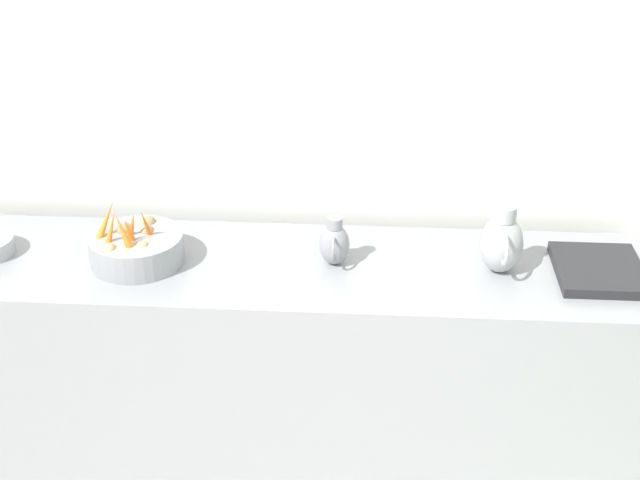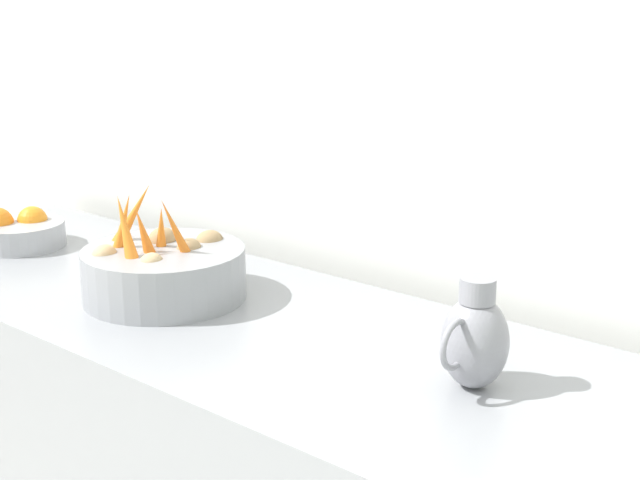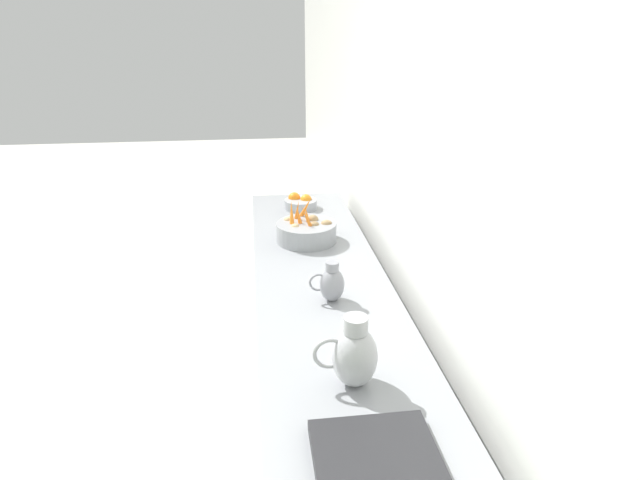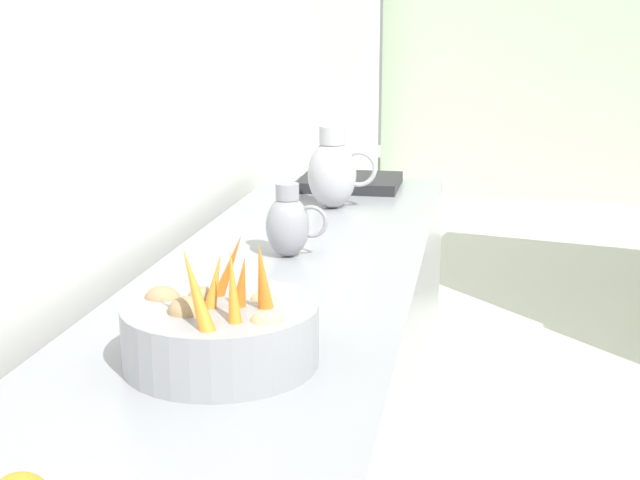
{
  "view_description": "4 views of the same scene",
  "coord_description": "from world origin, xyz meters",
  "views": [
    {
      "loc": [
        1.18,
        0.2,
        2.46
      ],
      "look_at": [
        -1.38,
        0.03,
        1.08
      ],
      "focal_mm": 49.18,
      "sensor_mm": 36.0,
      "label": 1
    },
    {
      "loc": [
        -0.41,
        0.7,
        1.5
      ],
      "look_at": [
        -1.45,
        -0.17,
        1.12
      ],
      "focal_mm": 48.69,
      "sensor_mm": 36.0,
      "label": 2
    },
    {
      "loc": [
        -1.23,
        2.06,
        1.99
      ],
      "look_at": [
        -1.52,
        -0.17,
        1.09
      ],
      "focal_mm": 29.39,
      "sensor_mm": 36.0,
      "label": 3
    },
    {
      "loc": [
        -1.09,
        -1.99,
        1.48
      ],
      "look_at": [
        -1.43,
        -0.1,
        0.99
      ],
      "focal_mm": 49.61,
      "sensor_mm": 36.0,
      "label": 4
    }
  ],
  "objects": [
    {
      "name": "vegetable_colander",
      "position": [
        -1.5,
        -0.64,
        0.96
      ],
      "size": [
        0.33,
        0.33,
        0.23
      ],
      "color": "gray",
      "rests_on": "prep_counter"
    },
    {
      "name": "metal_pitcher_short",
      "position": [
        -1.54,
        0.07,
        0.98
      ],
      "size": [
        0.15,
        0.11,
        0.18
      ],
      "color": "gray",
      "rests_on": "prep_counter"
    },
    {
      "name": "orange_bowl",
      "position": [
        -1.52,
        -1.21,
        0.94
      ],
      "size": [
        0.22,
        0.22,
        0.1
      ],
      "color": "#9EA0A5",
      "rests_on": "prep_counter"
    }
  ]
}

